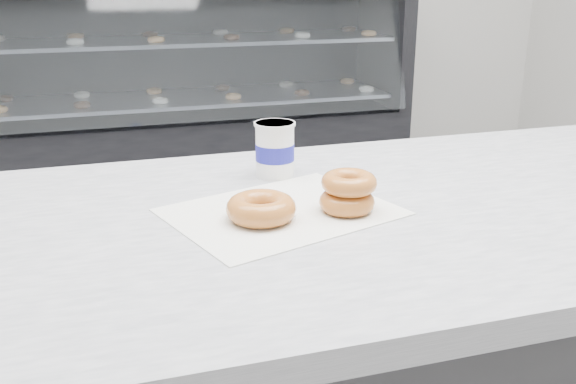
% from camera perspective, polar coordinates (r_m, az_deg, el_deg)
% --- Properties ---
extents(display_case, '(2.40, 0.74, 1.25)m').
position_cam_1_polar(display_case, '(3.75, -8.44, 6.98)').
color(display_case, black).
rests_on(display_case, ground).
extents(wax_paper, '(0.40, 0.35, 0.00)m').
position_cam_1_polar(wax_paper, '(1.02, -0.59, -1.77)').
color(wax_paper, silver).
rests_on(wax_paper, counter).
extents(donut_single, '(0.12, 0.12, 0.04)m').
position_cam_1_polar(donut_single, '(0.98, -2.40, -1.45)').
color(donut_single, '#B86B32').
rests_on(donut_single, wax_paper).
extents(donut_stack, '(0.11, 0.11, 0.06)m').
position_cam_1_polar(donut_stack, '(1.02, 5.35, -0.02)').
color(donut_stack, '#B86B32').
rests_on(donut_stack, wax_paper).
extents(coffee_cup, '(0.08, 0.08, 0.10)m').
position_cam_1_polar(coffee_cup, '(1.19, -1.17, 3.85)').
color(coffee_cup, white).
rests_on(coffee_cup, counter).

